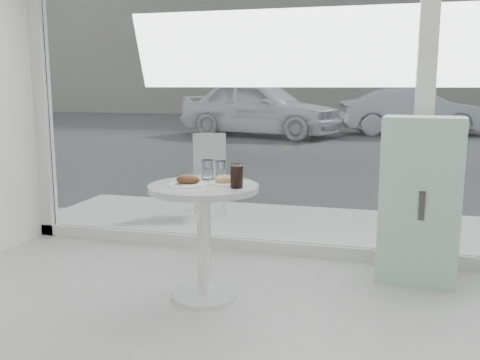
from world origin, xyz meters
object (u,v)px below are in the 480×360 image
(patio_chair, at_px, (210,167))
(car_white, at_px, (260,108))
(water_tumbler_a, at_px, (207,171))
(main_table, at_px, (204,218))
(car_silver, at_px, (411,112))
(plate_fritter, at_px, (188,181))
(plate_donut, at_px, (224,181))
(cola_glass, at_px, (237,176))
(water_tumbler_b, at_px, (221,171))
(mint_cabinet, at_px, (420,200))

(patio_chair, xyz_separation_m, car_white, (-1.56, 9.15, 0.25))
(water_tumbler_a, bearing_deg, main_table, -78.42)
(car_silver, distance_m, plate_fritter, 13.21)
(plate_donut, xyz_separation_m, cola_glass, (0.11, -0.11, 0.05))
(water_tumbler_b, bearing_deg, car_silver, 82.11)
(main_table, relative_size, water_tumbler_b, 6.09)
(patio_chair, xyz_separation_m, plate_fritter, (0.63, -2.32, 0.27))
(main_table, relative_size, water_tumbler_a, 5.78)
(mint_cabinet, bearing_deg, water_tumbler_a, -154.76)
(mint_cabinet, xyz_separation_m, patio_chair, (-2.10, 1.53, -0.07))
(mint_cabinet, relative_size, patio_chair, 1.42)
(patio_chair, xyz_separation_m, water_tumbler_b, (0.76, -2.03, 0.30))
(main_table, bearing_deg, plate_donut, 27.30)
(car_white, bearing_deg, patio_chair, -155.64)
(mint_cabinet, xyz_separation_m, water_tumbler_a, (-1.43, -0.52, 0.23))
(car_white, relative_size, plate_donut, 21.30)
(cola_glass, bearing_deg, plate_fritter, -178.88)
(cola_glass, bearing_deg, patio_chair, 112.33)
(cola_glass, bearing_deg, car_white, 102.35)
(car_silver, distance_m, water_tumbler_b, 12.91)
(main_table, xyz_separation_m, car_white, (-2.27, 11.42, 0.22))
(plate_fritter, bearing_deg, water_tumbler_b, 65.39)
(mint_cabinet, bearing_deg, plate_donut, -146.96)
(mint_cabinet, bearing_deg, plate_fritter, -146.75)
(main_table, bearing_deg, water_tumbler_a, 101.58)
(plate_fritter, xyz_separation_m, plate_donut, (0.21, 0.12, -0.01))
(water_tumbler_a, relative_size, cola_glass, 0.87)
(main_table, relative_size, mint_cabinet, 0.65)
(plate_donut, bearing_deg, car_silver, 82.55)
(plate_donut, bearing_deg, plate_fritter, -150.66)
(main_table, relative_size, plate_fritter, 3.07)
(patio_chair, distance_m, car_white, 9.29)
(main_table, bearing_deg, car_white, 101.26)
(main_table, height_order, cola_glass, cola_glass)
(car_white, height_order, cola_glass, car_white)
(plate_fritter, distance_m, water_tumbler_a, 0.27)
(main_table, bearing_deg, cola_glass, -11.11)
(water_tumbler_b, bearing_deg, mint_cabinet, 20.45)
(mint_cabinet, bearing_deg, patio_chair, 148.99)
(car_silver, relative_size, plate_fritter, 16.07)
(patio_chair, height_order, water_tumbler_b, water_tumbler_b)
(water_tumbler_b, bearing_deg, patio_chair, 110.50)
(car_silver, relative_size, water_tumbler_b, 31.89)
(car_white, xyz_separation_m, water_tumbler_b, (2.32, -11.19, 0.05))
(plate_fritter, distance_m, cola_glass, 0.32)
(plate_fritter, xyz_separation_m, cola_glass, (0.32, 0.01, 0.05))
(patio_chair, bearing_deg, plate_fritter, -94.24)
(plate_fritter, distance_m, plate_donut, 0.24)
(water_tumbler_a, distance_m, water_tumbler_b, 0.09)
(patio_chair, xyz_separation_m, water_tumbler_a, (0.67, -2.05, 0.30))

